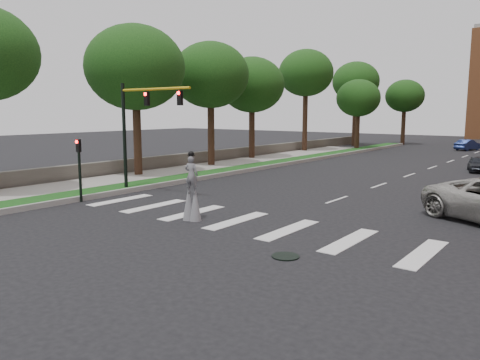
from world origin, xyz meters
TOP-DOWN VIEW (x-y plane):
  - ground_plane at (0.00, 0.00)m, footprint 160.00×160.00m
  - grass_median at (-11.50, 20.00)m, footprint 2.00×60.00m
  - median_curb at (-10.45, 20.00)m, footprint 0.20×60.00m
  - sidewalk_left at (-14.50, 10.00)m, footprint 4.00×60.00m
  - stone_wall at (-17.00, 22.00)m, footprint 0.50×56.00m
  - manhole at (3.00, -2.00)m, footprint 0.90×0.90m
  - traffic_signal at (-9.78, 3.00)m, footprint 5.30×0.23m
  - secondary_signal at (-10.30, -0.50)m, footprint 0.25×0.21m
  - stilt_performer at (-2.88, -0.08)m, footprint 0.83×0.60m
  - car_near at (3.58, 25.22)m, footprint 2.28×3.79m
  - car_mid at (-1.48, 46.32)m, footprint 2.40×4.06m
  - tree_1 at (-15.16, 7.49)m, footprint 6.89×6.89m
  - tree_2 at (-14.96, 15.21)m, footprint 6.34×6.34m
  - tree_3 at (-15.82, 22.20)m, footprint 6.16×6.16m
  - tree_4 at (-15.89, 32.62)m, footprint 6.14×6.14m
  - tree_5 at (-15.32, 44.99)m, footprint 6.15×6.15m
  - tree_6 at (-12.24, 38.82)m, footprint 5.17×5.17m
  - tree_7 at (-10.88, 51.39)m, footprint 5.24×5.24m

SIDE VIEW (x-z plane):
  - ground_plane at x=0.00m, z-range 0.00..0.00m
  - manhole at x=3.00m, z-range 0.00..0.04m
  - sidewalk_left at x=-14.50m, z-range 0.00..0.18m
  - grass_median at x=-11.50m, z-range 0.00..0.25m
  - median_curb at x=-10.45m, z-range 0.00..0.28m
  - stone_wall at x=-17.00m, z-range 0.00..1.10m
  - car_near at x=3.58m, z-range 0.00..1.21m
  - car_mid at x=-1.48m, z-range 0.00..1.26m
  - stilt_performer at x=-2.88m, z-range -0.33..2.65m
  - secondary_signal at x=-10.30m, z-range 0.33..3.56m
  - traffic_signal at x=-9.78m, z-range 1.05..7.25m
  - tree_6 at x=-12.24m, z-range 1.94..10.30m
  - tree_7 at x=-10.88m, z-range 2.19..11.12m
  - tree_3 at x=-15.82m, z-range 2.20..11.92m
  - tree_2 at x=-14.96m, z-range 2.39..12.65m
  - tree_1 at x=-15.16m, z-range 2.31..12.86m
  - tree_5 at x=-15.32m, z-range 2.88..13.99m
  - tree_4 at x=-15.89m, z-range 3.07..14.55m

